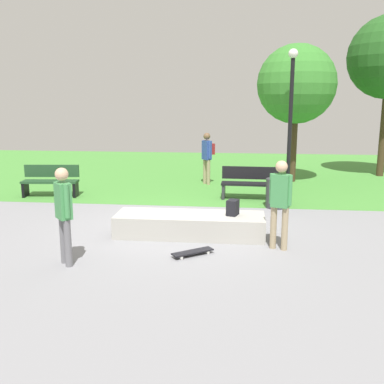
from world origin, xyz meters
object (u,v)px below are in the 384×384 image
object	(u,v)px
skateboard_by_ledge	(193,252)
lamp_post	(291,107)
skater_performing_trick	(280,198)
park_bench_center_lawn	(51,180)
concrete_ledge	(190,225)
backpack_on_ledge	(233,208)
tree_slender_maple	(297,84)
skater_watching	(64,209)
park_bench_far_left	(250,182)
trash_bin	(277,193)
pedestrian_with_backpack	(207,154)

from	to	relation	value
skateboard_by_ledge	lamp_post	distance (m)	6.76
skater_performing_trick	park_bench_center_lawn	size ratio (longest dim) A/B	1.04
concrete_ledge	lamp_post	xyz separation A→B (m)	(2.47, 4.66, 2.33)
concrete_ledge	backpack_on_ledge	size ratio (longest dim) A/B	9.63
tree_slender_maple	park_bench_center_lawn	bearing A→B (deg)	-156.39
skater_watching	skateboard_by_ledge	xyz separation A→B (m)	(2.11, 0.68, -0.92)
skater_performing_trick	tree_slender_maple	distance (m)	7.65
lamp_post	skateboard_by_ledge	bearing A→B (deg)	-111.32
tree_slender_maple	skater_performing_trick	bearing A→B (deg)	-98.34
park_bench_far_left	tree_slender_maple	distance (m)	4.32
concrete_ledge	park_bench_center_lawn	distance (m)	5.60
concrete_ledge	park_bench_far_left	size ratio (longest dim) A/B	1.91
concrete_ledge	lamp_post	size ratio (longest dim) A/B	0.73
skater_performing_trick	tree_slender_maple	xyz separation A→B (m)	(1.06, 7.22, 2.28)
park_bench_center_lawn	trash_bin	xyz separation A→B (m)	(6.45, -0.69, -0.10)
skater_performing_trick	lamp_post	distance (m)	5.60
trash_bin	pedestrian_with_backpack	bearing A→B (deg)	123.69
tree_slender_maple	trash_bin	world-z (taller)	tree_slender_maple
lamp_post	pedestrian_with_backpack	distance (m)	3.15
backpack_on_ledge	skater_performing_trick	xyz separation A→B (m)	(0.89, -0.70, 0.38)
trash_bin	pedestrian_with_backpack	size ratio (longest dim) A/B	0.45
backpack_on_ledge	park_bench_center_lawn	xyz separation A→B (m)	(-5.35, 3.33, -0.14)
concrete_ledge	park_bench_center_lawn	size ratio (longest dim) A/B	1.88
backpack_on_ledge	tree_slender_maple	xyz separation A→B (m)	(1.95, 6.52, 2.66)
skater_watching	trash_bin	distance (m)	6.02
concrete_ledge	park_bench_center_lawn	world-z (taller)	park_bench_center_lawn
concrete_ledge	tree_slender_maple	world-z (taller)	tree_slender_maple
skater_watching	pedestrian_with_backpack	distance (m)	7.84
backpack_on_ledge	trash_bin	world-z (taller)	backpack_on_ledge
skater_performing_trick	park_bench_center_lawn	distance (m)	7.45
park_bench_far_left	pedestrian_with_backpack	world-z (taller)	pedestrian_with_backpack
backpack_on_ledge	skater_performing_trick	size ratio (longest dim) A/B	0.19
park_bench_far_left	skateboard_by_ledge	bearing A→B (deg)	-103.07
backpack_on_ledge	concrete_ledge	bearing A→B (deg)	-69.91
lamp_post	skater_watching	bearing A→B (deg)	-123.95
lamp_post	trash_bin	bearing A→B (deg)	-103.75
tree_slender_maple	pedestrian_with_backpack	xyz separation A→B (m)	(-2.89, -0.81, -2.24)
park_bench_center_lawn	pedestrian_with_backpack	xyz separation A→B (m)	(4.41, 2.38, 0.55)
skateboard_by_ledge	park_bench_center_lawn	xyz separation A→B (m)	(-4.66, 4.56, 0.42)
skater_performing_trick	park_bench_center_lawn	world-z (taller)	skater_performing_trick
skater_watching	skateboard_by_ledge	size ratio (longest dim) A/B	2.22
skater_performing_trick	pedestrian_with_backpack	bearing A→B (deg)	105.96
concrete_ledge	skater_watching	size ratio (longest dim) A/B	1.82
skater_watching	trash_bin	world-z (taller)	skater_watching
park_bench_center_lawn	tree_slender_maple	distance (m)	8.44
trash_bin	lamp_post	bearing A→B (deg)	76.25
lamp_post	park_bench_far_left	bearing A→B (deg)	-138.43
skater_performing_trick	park_bench_far_left	distance (m)	4.35
skater_performing_trick	park_bench_far_left	bearing A→B (deg)	96.17
skater_performing_trick	skateboard_by_ledge	distance (m)	1.91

